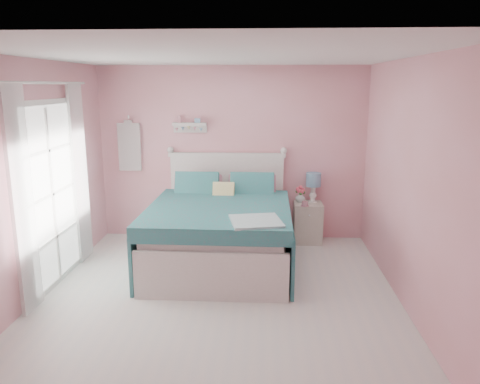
# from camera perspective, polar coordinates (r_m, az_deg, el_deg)

# --- Properties ---
(floor) EXTENTS (4.50, 4.50, 0.00)m
(floor) POSITION_cam_1_polar(r_m,az_deg,el_deg) (5.31, -2.68, -12.98)
(floor) COLOR silver
(floor) RESTS_ON ground
(room_shell) EXTENTS (4.50, 4.50, 4.50)m
(room_shell) POSITION_cam_1_polar(r_m,az_deg,el_deg) (4.83, -2.88, 4.17)
(room_shell) COLOR #D38589
(room_shell) RESTS_ON floor
(bed) EXTENTS (1.81, 2.28, 1.32)m
(bed) POSITION_cam_1_polar(r_m,az_deg,el_deg) (6.18, -2.39, -4.87)
(bed) COLOR silver
(bed) RESTS_ON floor
(nightstand) EXTENTS (0.42, 0.41, 0.60)m
(nightstand) POSITION_cam_1_polar(r_m,az_deg,el_deg) (7.10, 8.26, -3.70)
(nightstand) COLOR beige
(nightstand) RESTS_ON floor
(table_lamp) EXTENTS (0.22, 0.22, 0.44)m
(table_lamp) POSITION_cam_1_polar(r_m,az_deg,el_deg) (7.04, 8.94, 1.23)
(table_lamp) COLOR white
(table_lamp) RESTS_ON nightstand
(vase) EXTENTS (0.16, 0.16, 0.15)m
(vase) POSITION_cam_1_polar(r_m,az_deg,el_deg) (7.05, 7.36, -0.63)
(vase) COLOR silver
(vase) RESTS_ON nightstand
(teacup) EXTENTS (0.11, 0.11, 0.07)m
(teacup) POSITION_cam_1_polar(r_m,az_deg,el_deg) (6.84, 7.90, -1.42)
(teacup) COLOR pink
(teacup) RESTS_ON nightstand
(roses) EXTENTS (0.14, 0.11, 0.12)m
(roses) POSITION_cam_1_polar(r_m,az_deg,el_deg) (7.02, 7.37, 0.27)
(roses) COLOR #E54E65
(roses) RESTS_ON vase
(wall_shelf) EXTENTS (0.50, 0.15, 0.25)m
(wall_shelf) POSITION_cam_1_polar(r_m,az_deg,el_deg) (7.05, -6.17, 8.12)
(wall_shelf) COLOR silver
(wall_shelf) RESTS_ON room_shell
(hanging_dress) EXTENTS (0.34, 0.03, 0.72)m
(hanging_dress) POSITION_cam_1_polar(r_m,az_deg,el_deg) (7.28, -13.33, 5.35)
(hanging_dress) COLOR white
(hanging_dress) RESTS_ON room_shell
(french_door) EXTENTS (0.04, 1.32, 2.16)m
(french_door) POSITION_cam_1_polar(r_m,az_deg,el_deg) (5.84, -21.98, -0.31)
(french_door) COLOR silver
(french_door) RESTS_ON floor
(curtain_near) EXTENTS (0.04, 0.40, 2.32)m
(curtain_near) POSITION_cam_1_polar(r_m,az_deg,el_deg) (5.15, -25.00, -1.07)
(curtain_near) COLOR white
(curtain_near) RESTS_ON floor
(curtain_far) EXTENTS (0.04, 0.40, 2.32)m
(curtain_far) POSITION_cam_1_polar(r_m,az_deg,el_deg) (6.47, -18.93, 2.10)
(curtain_far) COLOR white
(curtain_far) RESTS_ON floor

